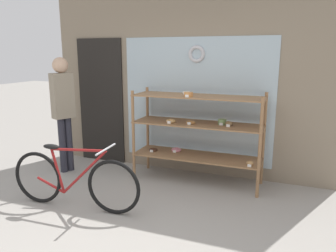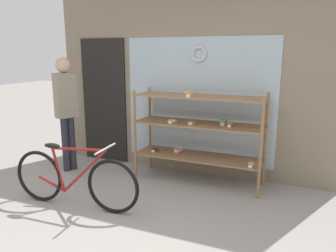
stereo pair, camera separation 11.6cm
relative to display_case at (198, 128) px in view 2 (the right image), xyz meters
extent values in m
plane|color=gray|center=(-0.33, -1.88, -0.82)|extent=(30.00, 30.00, 0.00)
cube|color=gray|center=(-0.33, 0.42, 0.74)|extent=(4.50, 0.08, 3.12)
cube|color=#A3B7C1|center=(-0.13, 0.37, 0.33)|extent=(2.34, 0.02, 1.90)
cube|color=black|center=(-1.82, 0.36, 0.23)|extent=(0.84, 0.03, 2.10)
torus|color=#B7B7BC|center=(-0.13, 0.35, 1.03)|extent=(0.26, 0.06, 0.26)
cylinder|color=#8E6642|center=(-0.90, -0.25, -0.15)|extent=(0.04, 0.04, 1.34)
cylinder|color=#8E6642|center=(0.91, -0.25, -0.15)|extent=(0.04, 0.04, 1.34)
cylinder|color=#8E6642|center=(-0.90, 0.25, -0.15)|extent=(0.04, 0.04, 1.34)
cylinder|color=#8E6642|center=(0.91, 0.25, -0.15)|extent=(0.04, 0.04, 1.34)
cube|color=#8E6642|center=(0.00, 0.00, -0.43)|extent=(1.85, 0.55, 0.02)
cube|color=#8E6642|center=(0.00, 0.00, 0.05)|extent=(1.85, 0.55, 0.02)
cube|color=#8E6642|center=(0.00, 0.00, 0.45)|extent=(1.85, 0.55, 0.02)
torus|color=tan|center=(-0.37, -0.09, 0.09)|extent=(0.14, 0.14, 0.05)
cube|color=white|center=(-0.37, -0.17, 0.08)|extent=(0.05, 0.00, 0.04)
torus|color=pink|center=(-0.35, 0.11, -0.40)|extent=(0.15, 0.15, 0.04)
cube|color=white|center=(-0.35, 0.02, -0.41)|extent=(0.05, 0.00, 0.04)
ellipsoid|color=brown|center=(0.46, -0.03, 0.10)|extent=(0.10, 0.09, 0.07)
cube|color=white|center=(0.46, -0.09, 0.08)|extent=(0.05, 0.00, 0.04)
ellipsoid|color=#AD7F4C|center=(0.79, -0.16, -0.39)|extent=(0.10, 0.08, 0.07)
cube|color=white|center=(0.79, -0.22, -0.41)|extent=(0.05, 0.00, 0.04)
torus|color=#4C2D1E|center=(-0.69, -0.01, -0.41)|extent=(0.13, 0.13, 0.03)
cube|color=white|center=(-0.69, -0.08, -0.41)|extent=(0.05, 0.00, 0.04)
cylinder|color=#C67F42|center=(-0.09, -0.15, 0.49)|extent=(0.12, 0.12, 0.06)
cube|color=white|center=(-0.09, -0.22, 0.48)|extent=(0.05, 0.00, 0.04)
cylinder|color=#7A995B|center=(0.35, 0.05, 0.10)|extent=(0.12, 0.12, 0.07)
cube|color=white|center=(0.35, -0.02, 0.08)|extent=(0.05, 0.00, 0.04)
torus|color=#B27A42|center=(-0.08, -0.06, 0.08)|extent=(0.14, 0.14, 0.03)
cube|color=white|center=(-0.08, -0.14, 0.08)|extent=(0.05, 0.00, 0.04)
torus|color=beige|center=(-0.21, 0.13, 0.48)|extent=(0.12, 0.12, 0.04)
cube|color=white|center=(-0.21, 0.06, 0.48)|extent=(0.05, 0.00, 0.04)
torus|color=black|center=(-1.66, -1.40, -0.48)|extent=(0.67, 0.10, 0.67)
torus|color=black|center=(-0.62, -1.32, -0.48)|extent=(0.67, 0.10, 0.67)
cylinder|color=maroon|center=(-1.00, -1.35, -0.34)|extent=(0.62, 0.08, 0.61)
cylinder|color=maroon|center=(-1.06, -1.36, -0.07)|extent=(0.73, 0.09, 0.07)
cylinder|color=maroon|center=(-1.36, -1.38, -0.36)|extent=(0.16, 0.04, 0.55)
cylinder|color=maroon|center=(-1.48, -1.39, -0.56)|extent=(0.38, 0.06, 0.18)
ellipsoid|color=black|center=(-1.43, -1.39, -0.06)|extent=(0.23, 0.11, 0.06)
cylinder|color=#B2B2B7|center=(-0.70, -1.33, -0.03)|extent=(0.06, 0.46, 0.02)
cylinder|color=#282833|center=(-2.04, -0.28, -0.38)|extent=(0.11, 0.11, 0.87)
cylinder|color=#282833|center=(-2.09, -0.38, -0.38)|extent=(0.11, 0.11, 0.87)
cube|color=gray|center=(-2.07, -0.33, 0.40)|extent=(0.30, 0.37, 0.69)
sphere|color=tan|center=(-2.07, -0.33, 0.87)|extent=(0.24, 0.24, 0.24)
camera|label=1|loc=(1.27, -4.42, 1.05)|focal=35.00mm
camera|label=2|loc=(1.37, -4.38, 1.05)|focal=35.00mm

